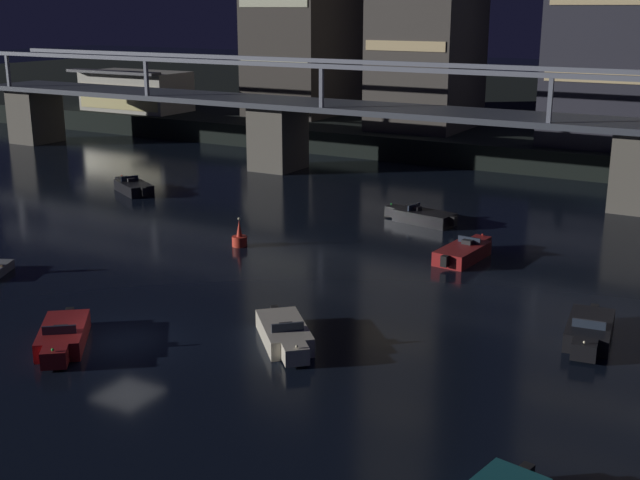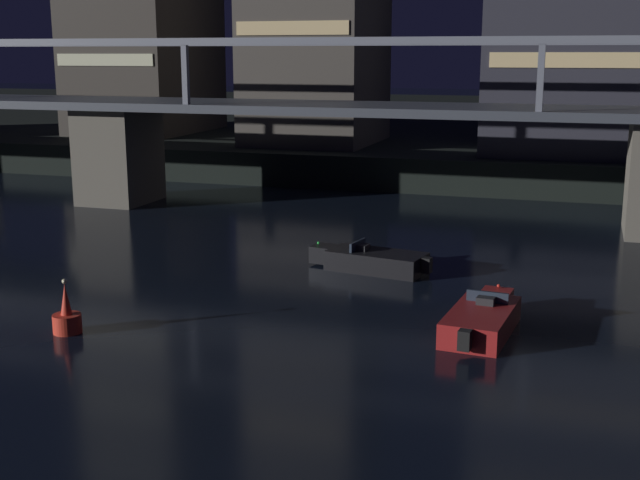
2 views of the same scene
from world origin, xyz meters
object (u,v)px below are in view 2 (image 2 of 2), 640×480
speedboat_near_left (482,319)px  speedboat_mid_right (372,260)px  river_bridge (366,137)px  channel_buoy (67,318)px

speedboat_near_left → speedboat_mid_right: (-5.25, 6.35, 0.00)m
river_bridge → speedboat_near_left: (8.43, -17.23, -3.88)m
speedboat_near_left → channel_buoy: size_ratio=2.97×
river_bridge → speedboat_mid_right: size_ratio=18.28×
speedboat_near_left → channel_buoy: bearing=-161.8°
river_bridge → speedboat_near_left: river_bridge is taller
river_bridge → speedboat_mid_right: river_bridge is taller
speedboat_near_left → speedboat_mid_right: 8.24m
speedboat_near_left → speedboat_mid_right: same height
speedboat_near_left → river_bridge: bearing=116.1°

